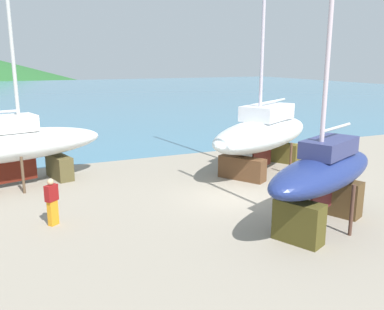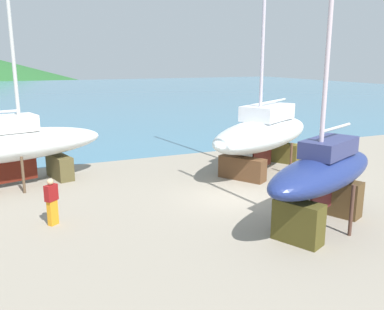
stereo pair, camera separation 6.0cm
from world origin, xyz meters
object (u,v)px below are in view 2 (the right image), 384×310
sailboat_large_starboard (11,145)px  sailboat_far_slipway (323,174)px  worker (52,201)px  sailboat_small_center (263,133)px

sailboat_large_starboard → sailboat_far_slipway: bearing=-59.3°
sailboat_large_starboard → worker: (1.17, -5.46, -1.07)m
sailboat_far_slipway → worker: bearing=-49.3°
sailboat_small_center → worker: 11.47m
sailboat_large_starboard → sailboat_far_slipway: (9.64, -9.39, -0.05)m
sailboat_small_center → sailboat_far_slipway: bearing=40.7°
sailboat_far_slipway → worker: (-8.48, 3.93, -1.02)m
sailboat_large_starboard → sailboat_small_center: size_ratio=0.96×
sailboat_small_center → worker: sailboat_small_center is taller
worker → sailboat_large_starboard: bearing=-26.6°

